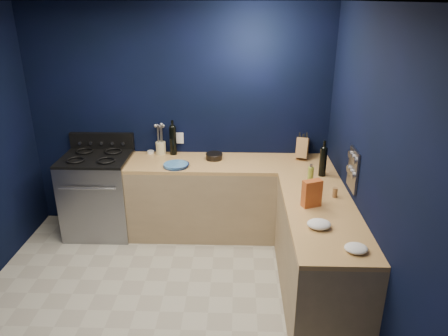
{
  "coord_description": "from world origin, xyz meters",
  "views": [
    {
      "loc": [
        0.68,
        -3.02,
        2.62
      ],
      "look_at": [
        0.55,
        1.0,
        1.0
      ],
      "focal_mm": 33.87,
      "sensor_mm": 36.0,
      "label": 1
    }
  ],
  "objects_px": {
    "utensil_crock": "(161,148)",
    "knife_block": "(302,148)",
    "plate_stack": "(176,165)",
    "crouton_bag": "(312,193)",
    "gas_range": "(100,196)"
  },
  "relations": [
    {
      "from": "plate_stack",
      "to": "crouton_bag",
      "type": "bearing_deg",
      "value": -34.14
    },
    {
      "from": "utensil_crock",
      "to": "knife_block",
      "type": "relative_size",
      "value": 0.63
    },
    {
      "from": "utensil_crock",
      "to": "knife_block",
      "type": "distance_m",
      "value": 1.66
    },
    {
      "from": "crouton_bag",
      "to": "plate_stack",
      "type": "bearing_deg",
      "value": 123.91
    },
    {
      "from": "plate_stack",
      "to": "gas_range",
      "type": "bearing_deg",
      "value": 171.0
    },
    {
      "from": "utensil_crock",
      "to": "knife_block",
      "type": "height_order",
      "value": "knife_block"
    },
    {
      "from": "gas_range",
      "to": "crouton_bag",
      "type": "distance_m",
      "value": 2.57
    },
    {
      "from": "gas_range",
      "to": "crouton_bag",
      "type": "height_order",
      "value": "crouton_bag"
    },
    {
      "from": "plate_stack",
      "to": "utensil_crock",
      "type": "bearing_deg",
      "value": 119.8
    },
    {
      "from": "gas_range",
      "to": "crouton_bag",
      "type": "bearing_deg",
      "value": -24.84
    },
    {
      "from": "plate_stack",
      "to": "knife_block",
      "type": "relative_size",
      "value": 1.16
    },
    {
      "from": "knife_block",
      "to": "crouton_bag",
      "type": "distance_m",
      "value": 1.25
    },
    {
      "from": "utensil_crock",
      "to": "crouton_bag",
      "type": "height_order",
      "value": "crouton_bag"
    },
    {
      "from": "utensil_crock",
      "to": "knife_block",
      "type": "bearing_deg",
      "value": -2.21
    },
    {
      "from": "plate_stack",
      "to": "crouton_bag",
      "type": "distance_m",
      "value": 1.61
    }
  ]
}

